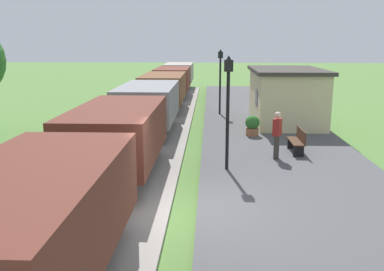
# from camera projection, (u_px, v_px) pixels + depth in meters

# --- Properties ---
(ground_plane) EXTENTS (160.00, 160.00, 0.00)m
(ground_plane) POSITION_uv_depth(u_px,v_px,m) (189.00, 218.00, 10.62)
(ground_plane) COLOR #517A38
(platform_slab) EXTENTS (6.00, 60.00, 0.25)m
(platform_slab) POSITION_uv_depth(u_px,v_px,m) (317.00, 216.00, 10.46)
(platform_slab) COLOR #4C4C4F
(platform_slab) RESTS_ON ground
(track_ballast) EXTENTS (3.80, 60.00, 0.12)m
(track_ballast) POSITION_uv_depth(u_px,v_px,m) (95.00, 214.00, 10.71)
(track_ballast) COLOR gray
(track_ballast) RESTS_ON ground
(rail_near) EXTENTS (0.07, 60.00, 0.14)m
(rail_near) POSITION_uv_depth(u_px,v_px,m) (123.00, 210.00, 10.65)
(rail_near) COLOR slate
(rail_near) RESTS_ON track_ballast
(rail_far) EXTENTS (0.07, 60.00, 0.14)m
(rail_far) POSITION_uv_depth(u_px,v_px,m) (67.00, 209.00, 10.71)
(rail_far) COLOR slate
(rail_far) RESTS_ON track_ballast
(freight_train) EXTENTS (2.50, 39.20, 2.12)m
(freight_train) POSITION_uv_depth(u_px,v_px,m) (157.00, 97.00, 22.99)
(freight_train) COLOR brown
(freight_train) RESTS_ON rail_near
(station_hut) EXTENTS (3.50, 5.80, 2.78)m
(station_hut) POSITION_uv_depth(u_px,v_px,m) (286.00, 95.00, 21.62)
(station_hut) COLOR beige
(station_hut) RESTS_ON platform_slab
(bench_near_hut) EXTENTS (0.42, 1.50, 0.91)m
(bench_near_hut) POSITION_uv_depth(u_px,v_px,m) (298.00, 140.00, 15.85)
(bench_near_hut) COLOR #422819
(bench_near_hut) RESTS_ON platform_slab
(person_waiting) EXTENTS (0.38, 0.45, 1.71)m
(person_waiting) POSITION_uv_depth(u_px,v_px,m) (277.00, 133.00, 14.91)
(person_waiting) COLOR #38332D
(person_waiting) RESTS_ON platform_slab
(potted_planter) EXTENTS (0.64, 0.64, 0.92)m
(potted_planter) POSITION_uv_depth(u_px,v_px,m) (252.00, 125.00, 18.73)
(potted_planter) COLOR #9E6642
(potted_planter) RESTS_ON platform_slab
(lamp_post_near) EXTENTS (0.28, 0.28, 3.70)m
(lamp_post_near) POSITION_uv_depth(u_px,v_px,m) (228.00, 92.00, 13.34)
(lamp_post_near) COLOR black
(lamp_post_near) RESTS_ON platform_slab
(lamp_post_far) EXTENTS (0.28, 0.28, 3.70)m
(lamp_post_far) POSITION_uv_depth(u_px,v_px,m) (220.00, 70.00, 23.91)
(lamp_post_far) COLOR black
(lamp_post_far) RESTS_ON platform_slab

